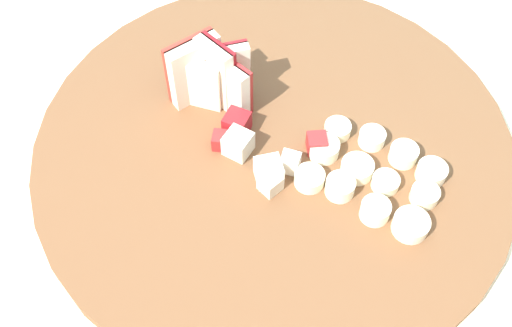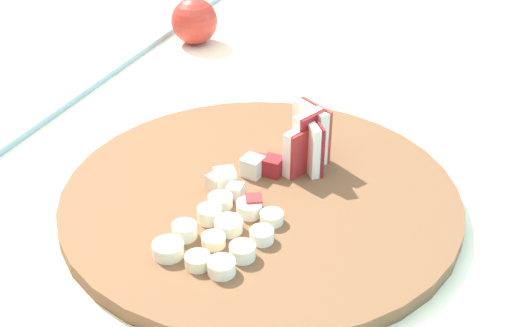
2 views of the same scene
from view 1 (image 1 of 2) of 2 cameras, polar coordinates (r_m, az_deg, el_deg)
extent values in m
cube|color=#4C8EB2|center=(0.91, 9.28, 11.73)|extent=(2.40, 0.04, 1.41)
cylinder|color=brown|center=(0.56, 1.48, 1.41)|extent=(0.43, 0.43, 0.02)
cube|color=maroon|center=(0.57, -3.30, 8.54)|extent=(0.04, 0.02, 0.07)
cube|color=#EFE5CC|center=(0.57, -3.78, 8.20)|extent=(0.04, 0.03, 0.07)
cube|color=#A32323|center=(0.57, -2.03, 7.39)|extent=(0.04, 0.02, 0.05)
cube|color=white|center=(0.56, -2.52, 7.01)|extent=(0.04, 0.03, 0.05)
cube|color=#B22D23|center=(0.57, -4.69, 7.80)|extent=(0.04, 0.01, 0.05)
cube|color=beige|center=(0.57, -4.96, 7.24)|extent=(0.04, 0.02, 0.05)
cube|color=maroon|center=(0.58, -4.27, 8.49)|extent=(0.03, 0.02, 0.05)
cube|color=white|center=(0.57, -4.23, 8.04)|extent=(0.04, 0.03, 0.05)
cube|color=maroon|center=(0.57, -2.67, 8.70)|extent=(0.03, 0.03, 0.06)
cube|color=#EFE5CC|center=(0.57, -2.52, 8.27)|extent=(0.04, 0.03, 0.06)
cube|color=#B22D23|center=(0.58, -5.98, 8.86)|extent=(0.03, 0.05, 0.07)
cube|color=#EFE5CC|center=(0.57, -5.56, 8.41)|extent=(0.04, 0.05, 0.07)
cube|color=white|center=(0.53, 1.17, -0.76)|extent=(0.03, 0.03, 0.02)
cube|color=maroon|center=(0.56, -1.76, 3.66)|extent=(0.02, 0.02, 0.02)
cube|color=#A32323|center=(0.55, 5.57, 1.82)|extent=(0.02, 0.02, 0.02)
cube|color=#A32323|center=(0.55, -3.02, 2.44)|extent=(0.02, 0.02, 0.02)
cube|color=beige|center=(0.52, 1.30, -1.82)|extent=(0.02, 0.02, 0.02)
cube|color=white|center=(0.53, 3.04, -0.09)|extent=(0.02, 0.02, 0.02)
cube|color=beige|center=(0.54, -1.84, 1.45)|extent=(0.02, 0.02, 0.02)
cylinder|color=#F4EAC6|center=(0.53, 4.90, -1.36)|extent=(0.03, 0.03, 0.01)
cylinder|color=#F4EAC6|center=(0.53, 7.69, -2.12)|extent=(0.02, 0.02, 0.02)
cylinder|color=white|center=(0.52, 10.82, -4.24)|extent=(0.02, 0.02, 0.01)
cylinder|color=#F4EAC6|center=(0.52, 13.94, -5.45)|extent=(0.03, 0.03, 0.01)
cylinder|color=white|center=(0.55, 6.21, 1.35)|extent=(0.03, 0.03, 0.01)
cylinder|color=#F4EAC6|center=(0.54, 9.21, -0.46)|extent=(0.03, 0.03, 0.01)
cylinder|color=beige|center=(0.54, 11.73, -1.70)|extent=(0.02, 0.02, 0.01)
cylinder|color=beige|center=(0.54, 15.14, -2.78)|extent=(0.02, 0.02, 0.01)
cylinder|color=beige|center=(0.56, 7.45, 3.11)|extent=(0.02, 0.02, 0.01)
cylinder|color=white|center=(0.56, 10.54, 2.32)|extent=(0.02, 0.02, 0.01)
cylinder|color=#F4EAC6|center=(0.56, 13.32, 0.84)|extent=(0.02, 0.02, 0.01)
cylinder|color=#F4EAC6|center=(0.55, 15.72, -0.77)|extent=(0.03, 0.03, 0.01)
camera|label=2|loc=(0.70, 70.10, 20.55)|focal=46.92mm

